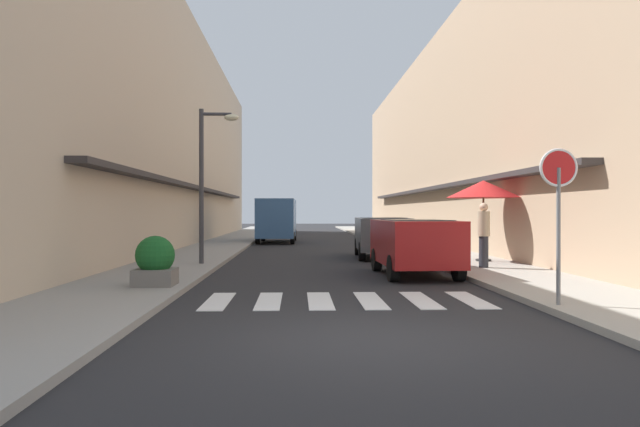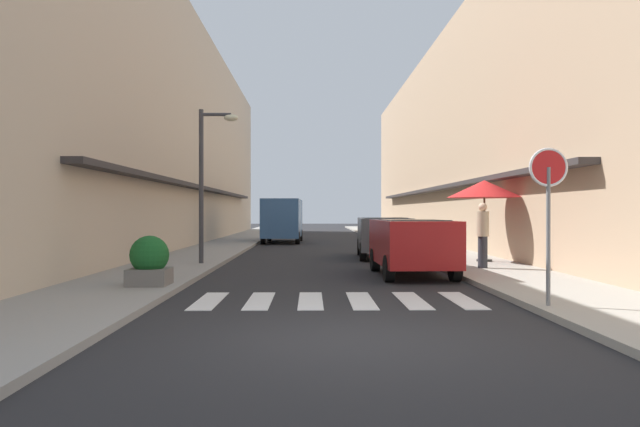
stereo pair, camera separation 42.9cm
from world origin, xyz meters
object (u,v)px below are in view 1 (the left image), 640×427
round_street_sign (559,185)px  street_lamp (208,167)px  planter_corner (155,262)px  parked_car_mid (382,233)px  delivery_van (277,217)px  parked_car_near (415,241)px  cafe_umbrella (483,190)px  pedestrian_walking_near (484,233)px

round_street_sign → street_lamp: size_ratio=0.56×
round_street_sign → planter_corner: (-7.35, 2.85, -1.50)m
parked_car_mid → delivery_van: bearing=110.7°
parked_car_near → cafe_umbrella: cafe_umbrella is taller
parked_car_near → pedestrian_walking_near: (2.12, 0.95, 0.16)m
street_lamp → pedestrian_walking_near: 8.25m
cafe_umbrella → planter_corner: (-8.86, -5.88, -1.76)m
planter_corner → pedestrian_walking_near: bearing=24.3°
planter_corner → street_lamp: bearing=86.5°
pedestrian_walking_near → parked_car_mid: bearing=34.4°
parked_car_mid → round_street_sign: round_street_sign is taller
delivery_van → planter_corner: bearing=-95.5°
parked_car_mid → pedestrian_walking_near: 5.47m
delivery_van → planter_corner: size_ratio=5.20×
parked_car_mid → planter_corner: parked_car_mid is taller
delivery_van → street_lamp: (-1.56, -14.42, 1.60)m
cafe_umbrella → pedestrian_walking_near: (-0.69, -2.20, -1.30)m
round_street_sign → pedestrian_walking_near: round_street_sign is taller
parked_car_mid → delivery_van: (-4.16, 11.02, 0.48)m
delivery_van → pedestrian_walking_near: (6.29, -16.06, -0.33)m
round_street_sign → pedestrian_walking_near: bearing=82.9°
cafe_umbrella → round_street_sign: bearing=-99.8°
delivery_van → street_lamp: street_lamp is taller
delivery_van → cafe_umbrella: 15.55m
street_lamp → cafe_umbrella: bearing=3.8°
parked_car_mid → pedestrian_walking_near: pedestrian_walking_near is taller
parked_car_near → delivery_van: bearing=103.7°
street_lamp → round_street_sign: bearing=-49.3°
cafe_umbrella → planter_corner: bearing=-146.4°
parked_car_mid → planter_corner: bearing=-124.7°
parked_car_mid → cafe_umbrella: size_ratio=1.66×
pedestrian_walking_near → street_lamp: bearing=89.8°
round_street_sign → street_lamp: street_lamp is taller
delivery_van → street_lamp: bearing=-96.2°
parked_car_near → planter_corner: bearing=-155.7°
street_lamp → planter_corner: street_lamp is taller
cafe_umbrella → pedestrian_walking_near: bearing=-107.5°
round_street_sign → parked_car_mid: bearing=96.4°
parked_car_near → round_street_sign: round_street_sign is taller
round_street_sign → cafe_umbrella: (1.51, 8.74, 0.26)m
parked_car_near → parked_car_mid: same height
parked_car_mid → street_lamp: size_ratio=0.91×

